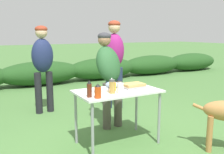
{
  "coord_description": "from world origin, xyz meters",
  "views": [
    {
      "loc": [
        -1.61,
        -2.77,
        1.49
      ],
      "look_at": [
        0.01,
        0.17,
        0.89
      ],
      "focal_mm": 40.0,
      "sensor_mm": 36.0,
      "label": 1
    }
  ],
  "objects_px": {
    "ketchup_bottle": "(112,84)",
    "standing_person_in_gray_fleece": "(43,60)",
    "mixing_bowl": "(112,85)",
    "spice_jar": "(112,87)",
    "paper_cup_stack": "(120,88)",
    "hot_sauce_bottle": "(98,91)",
    "mustard_bottle": "(114,86)",
    "standing_person_in_red_jacket": "(114,55)",
    "standing_person_in_dark_puffer": "(109,70)",
    "food_tray": "(133,85)",
    "plate_stack": "(100,90)",
    "bbq_sauce_bottle": "(89,89)",
    "folding_table": "(118,96)"
  },
  "relations": [
    {
      "from": "folding_table",
      "to": "bbq_sauce_bottle",
      "type": "bearing_deg",
      "value": -162.58
    },
    {
      "from": "plate_stack",
      "to": "standing_person_in_dark_puffer",
      "type": "xyz_separation_m",
      "value": [
        0.45,
        0.61,
        0.15
      ]
    },
    {
      "from": "ketchup_bottle",
      "to": "standing_person_in_gray_fleece",
      "type": "distance_m",
      "value": 1.83
    },
    {
      "from": "standing_person_in_dark_puffer",
      "to": "standing_person_in_gray_fleece",
      "type": "relative_size",
      "value": 0.92
    },
    {
      "from": "mixing_bowl",
      "to": "standing_person_in_dark_puffer",
      "type": "xyz_separation_m",
      "value": [
        0.19,
        0.46,
        0.13
      ]
    },
    {
      "from": "mixing_bowl",
      "to": "spice_jar",
      "type": "xyz_separation_m",
      "value": [
        -0.16,
        -0.29,
        0.04
      ]
    },
    {
      "from": "mixing_bowl",
      "to": "standing_person_in_dark_puffer",
      "type": "distance_m",
      "value": 0.51
    },
    {
      "from": "mustard_bottle",
      "to": "standing_person_in_gray_fleece",
      "type": "bearing_deg",
      "value": 104.56
    },
    {
      "from": "food_tray",
      "to": "bbq_sauce_bottle",
      "type": "distance_m",
      "value": 0.78
    },
    {
      "from": "paper_cup_stack",
      "to": "standing_person_in_gray_fleece",
      "type": "bearing_deg",
      "value": 103.71
    },
    {
      "from": "paper_cup_stack",
      "to": "hot_sauce_bottle",
      "type": "distance_m",
      "value": 0.36
    },
    {
      "from": "hot_sauce_bottle",
      "to": "folding_table",
      "type": "bearing_deg",
      "value": 30.29
    },
    {
      "from": "standing_person_in_dark_puffer",
      "to": "standing_person_in_red_jacket",
      "type": "xyz_separation_m",
      "value": [
        0.55,
        0.81,
        0.16
      ]
    },
    {
      "from": "paper_cup_stack",
      "to": "hot_sauce_bottle",
      "type": "xyz_separation_m",
      "value": [
        -0.35,
        -0.09,
        0.02
      ]
    },
    {
      "from": "mixing_bowl",
      "to": "ketchup_bottle",
      "type": "xyz_separation_m",
      "value": [
        -0.07,
        -0.12,
        0.04
      ]
    },
    {
      "from": "mustard_bottle",
      "to": "spice_jar",
      "type": "bearing_deg",
      "value": -127.2
    },
    {
      "from": "folding_table",
      "to": "standing_person_in_gray_fleece",
      "type": "xyz_separation_m",
      "value": [
        -0.53,
        1.83,
        0.32
      ]
    },
    {
      "from": "spice_jar",
      "to": "standing_person_in_red_jacket",
      "type": "distance_m",
      "value": 1.81
    },
    {
      "from": "bbq_sauce_bottle",
      "to": "spice_jar",
      "type": "xyz_separation_m",
      "value": [
        0.33,
        0.04,
        -0.01
      ]
    },
    {
      "from": "spice_jar",
      "to": "ketchup_bottle",
      "type": "bearing_deg",
      "value": 62.84
    },
    {
      "from": "plate_stack",
      "to": "standing_person_in_dark_puffer",
      "type": "relative_size",
      "value": 0.14
    },
    {
      "from": "mustard_bottle",
      "to": "folding_table",
      "type": "bearing_deg",
      "value": -8.3
    },
    {
      "from": "standing_person_in_dark_puffer",
      "to": "standing_person_in_red_jacket",
      "type": "relative_size",
      "value": 0.87
    },
    {
      "from": "plate_stack",
      "to": "standing_person_in_red_jacket",
      "type": "bearing_deg",
      "value": 54.82
    },
    {
      "from": "folding_table",
      "to": "mixing_bowl",
      "type": "bearing_deg",
      "value": 83.68
    },
    {
      "from": "paper_cup_stack",
      "to": "hot_sauce_bottle",
      "type": "bearing_deg",
      "value": -166.29
    },
    {
      "from": "plate_stack",
      "to": "mixing_bowl",
      "type": "xyz_separation_m",
      "value": [
        0.26,
        0.15,
        0.02
      ]
    },
    {
      "from": "mustard_bottle",
      "to": "hot_sauce_bottle",
      "type": "relative_size",
      "value": 0.79
    },
    {
      "from": "mustard_bottle",
      "to": "standing_person_in_gray_fleece",
      "type": "xyz_separation_m",
      "value": [
        -0.47,
        1.82,
        0.18
      ]
    },
    {
      "from": "mixing_bowl",
      "to": "standing_person_in_gray_fleece",
      "type": "bearing_deg",
      "value": 108.48
    },
    {
      "from": "hot_sauce_bottle",
      "to": "standing_person_in_red_jacket",
      "type": "xyz_separation_m",
      "value": [
        1.16,
        1.68,
        0.24
      ]
    },
    {
      "from": "standing_person_in_dark_puffer",
      "to": "spice_jar",
      "type": "bearing_deg",
      "value": -122.28
    },
    {
      "from": "bbq_sauce_bottle",
      "to": "standing_person_in_red_jacket",
      "type": "height_order",
      "value": "standing_person_in_red_jacket"
    },
    {
      "from": "paper_cup_stack",
      "to": "bbq_sauce_bottle",
      "type": "xyz_separation_m",
      "value": [
        -0.42,
        0.0,
        0.03
      ]
    },
    {
      "from": "bbq_sauce_bottle",
      "to": "standing_person_in_red_jacket",
      "type": "xyz_separation_m",
      "value": [
        1.23,
        1.6,
        0.23
      ]
    },
    {
      "from": "ketchup_bottle",
      "to": "paper_cup_stack",
      "type": "bearing_deg",
      "value": -88.48
    },
    {
      "from": "mixing_bowl",
      "to": "hot_sauce_bottle",
      "type": "bearing_deg",
      "value": -134.98
    },
    {
      "from": "standing_person_in_dark_puffer",
      "to": "bbq_sauce_bottle",
      "type": "bearing_deg",
      "value": -137.74
    },
    {
      "from": "mustard_bottle",
      "to": "standing_person_in_red_jacket",
      "type": "relative_size",
      "value": 0.08
    },
    {
      "from": "ketchup_bottle",
      "to": "mixing_bowl",
      "type": "bearing_deg",
      "value": 58.5
    },
    {
      "from": "bbq_sauce_bottle",
      "to": "spice_jar",
      "type": "distance_m",
      "value": 0.33
    },
    {
      "from": "mustard_bottle",
      "to": "standing_person_in_dark_puffer",
      "type": "height_order",
      "value": "standing_person_in_dark_puffer"
    },
    {
      "from": "mustard_bottle",
      "to": "standing_person_in_red_jacket",
      "type": "xyz_separation_m",
      "value": [
        0.82,
        1.44,
        0.26
      ]
    },
    {
      "from": "food_tray",
      "to": "standing_person_in_dark_puffer",
      "type": "xyz_separation_m",
      "value": [
        -0.07,
        0.59,
        0.14
      ]
    },
    {
      "from": "ketchup_bottle",
      "to": "mustard_bottle",
      "type": "bearing_deg",
      "value": -92.92
    },
    {
      "from": "plate_stack",
      "to": "spice_jar",
      "type": "height_order",
      "value": "spice_jar"
    },
    {
      "from": "paper_cup_stack",
      "to": "standing_person_in_dark_puffer",
      "type": "distance_m",
      "value": 0.84
    },
    {
      "from": "folding_table",
      "to": "bbq_sauce_bottle",
      "type": "xyz_separation_m",
      "value": [
        -0.47,
        -0.15,
        0.18
      ]
    },
    {
      "from": "folding_table",
      "to": "standing_person_in_gray_fleece",
      "type": "distance_m",
      "value": 1.93
    },
    {
      "from": "food_tray",
      "to": "ketchup_bottle",
      "type": "xyz_separation_m",
      "value": [
        -0.34,
        0.01,
        0.05
      ]
    }
  ]
}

